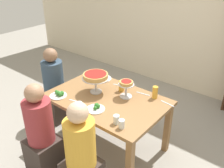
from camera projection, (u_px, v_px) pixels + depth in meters
ground_plane at (107, 145)px, 3.35m from camera, size 12.00×12.00×0.00m
rear_partition at (190, 13)px, 4.21m from camera, size 8.00×0.12×2.80m
dining_table at (107, 105)px, 3.05m from camera, size 1.41×0.93×0.74m
diner_near_right at (81, 160)px, 2.44m from camera, size 0.34×0.34×1.15m
diner_head_west at (55, 90)px, 3.68m from camera, size 0.34×0.34×1.15m
diner_near_left at (41, 137)px, 2.74m from camera, size 0.34×0.34×1.15m
deep_dish_pizza_stand at (96, 77)px, 3.04m from camera, size 0.34×0.34×0.26m
personal_pizza_stand at (126, 86)px, 2.96m from camera, size 0.19×0.19×0.21m
salad_plate_near_diner at (59, 95)px, 3.03m from camera, size 0.21×0.21×0.07m
salad_plate_far_diner at (96, 108)px, 2.77m from camera, size 0.21×0.21×0.07m
salad_plate_spare at (102, 78)px, 3.45m from camera, size 0.26×0.26×0.06m
beer_glass_amber_tall at (155, 92)px, 2.97m from camera, size 0.07×0.07×0.15m
beer_glass_amber_short at (121, 86)px, 3.13m from camera, size 0.07×0.07×0.14m
water_glass_clear_near at (79, 106)px, 2.73m from camera, size 0.06×0.06×0.11m
water_glass_clear_far at (122, 124)px, 2.47m from camera, size 0.06×0.06×0.09m
water_glass_clear_spare at (116, 119)px, 2.53m from camera, size 0.06×0.06×0.10m
cutlery_fork_near at (119, 85)px, 3.29m from camera, size 0.18×0.06×0.00m
cutlery_knife_near at (143, 94)px, 3.09m from camera, size 0.18×0.04×0.00m
cutlery_fork_far at (167, 104)px, 2.89m from camera, size 0.18×0.04×0.00m
cutlery_knife_far at (76, 101)px, 2.93m from camera, size 0.18×0.06×0.00m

